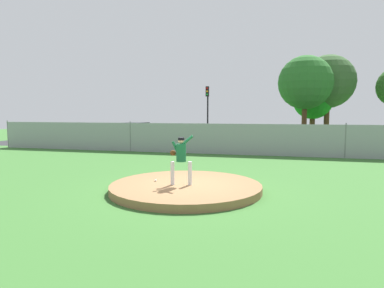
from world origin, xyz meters
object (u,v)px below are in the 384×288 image
(parked_car_navy, at_px, (136,134))
(traffic_light_near, at_px, (208,104))
(baseball, at_px, (156,180))
(parked_car_red, at_px, (258,138))
(parked_car_silver, at_px, (349,139))
(pitcher_youth, at_px, (181,156))

(parked_car_navy, distance_m, traffic_light_near, 7.18)
(parked_car_navy, xyz_separation_m, traffic_light_near, (5.12, 4.34, 2.54))
(baseball, xyz_separation_m, parked_car_navy, (-7.28, 14.44, 0.57))
(baseball, bearing_deg, parked_car_red, 79.17)
(baseball, distance_m, parked_car_silver, 16.78)
(parked_car_navy, relative_size, traffic_light_near, 0.81)
(parked_car_navy, relative_size, parked_car_red, 0.93)
(pitcher_youth, relative_size, traffic_light_near, 0.33)
(parked_car_silver, relative_size, parked_car_red, 1.10)
(parked_car_red, distance_m, traffic_light_near, 7.25)
(parked_car_silver, bearing_deg, parked_car_red, -178.18)
(parked_car_navy, bearing_deg, parked_car_silver, -0.66)
(parked_car_silver, height_order, parked_car_red, parked_car_red)
(parked_car_red, height_order, traffic_light_near, traffic_light_near)
(parked_car_silver, distance_m, parked_car_navy, 16.13)
(pitcher_youth, distance_m, parked_car_red, 14.44)
(traffic_light_near, bearing_deg, pitcher_youth, -80.59)
(pitcher_youth, relative_size, baseball, 22.33)
(pitcher_youth, bearing_deg, traffic_light_near, 99.41)
(pitcher_youth, height_order, parked_car_navy, pitcher_youth)
(parked_car_navy, height_order, traffic_light_near, traffic_light_near)
(parked_car_navy, xyz_separation_m, parked_car_red, (9.97, -0.38, -0.07))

